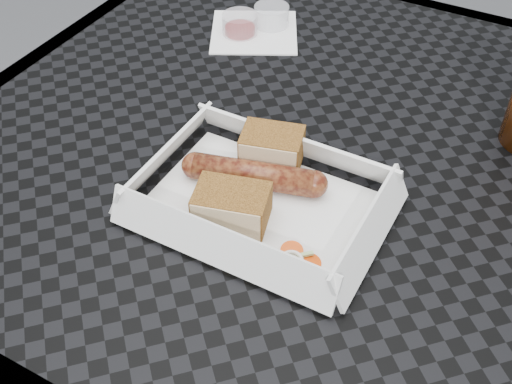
{
  "coord_description": "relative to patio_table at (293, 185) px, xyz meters",
  "views": [
    {
      "loc": [
        0.24,
        -0.53,
        1.21
      ],
      "look_at": [
        0.02,
        -0.13,
        0.78
      ],
      "focal_mm": 45.0,
      "sensor_mm": 36.0,
      "label": 1
    }
  ],
  "objects": [
    {
      "name": "condiment_cup_empty",
      "position": [
        -0.14,
        0.21,
        0.09
      ],
      "size": [
        0.05,
        0.05,
        0.03
      ],
      "primitive_type": "cylinder",
      "color": "silver",
      "rests_on": "patio_table"
    },
    {
      "name": "bread_near",
      "position": [
        -0.0,
        -0.06,
        0.1
      ],
      "size": [
        0.07,
        0.06,
        0.04
      ],
      "primitive_type": "cube",
      "rotation": [
        0.0,
        0.0,
        0.27
      ],
      "color": "brown",
      "rests_on": "food_tray"
    },
    {
      "name": "bread_far",
      "position": [
        0.0,
        -0.15,
        0.1
      ],
      "size": [
        0.08,
        0.07,
        0.04
      ],
      "primitive_type": "cube",
      "rotation": [
        0.0,
        0.0,
        0.27
      ],
      "color": "brown",
      "rests_on": "food_tray"
    },
    {
      "name": "patio_table",
      "position": [
        0.0,
        0.0,
        0.0
      ],
      "size": [
        0.8,
        0.8,
        0.74
      ],
      "color": "black",
      "rests_on": "ground"
    },
    {
      "name": "bratwurst",
      "position": [
        -0.0,
        -0.1,
        0.09
      ],
      "size": [
        0.15,
        0.06,
        0.03
      ],
      "rotation": [
        0.0,
        0.0,
        0.27
      ],
      "color": "brown",
      "rests_on": "food_tray"
    },
    {
      "name": "veg_garnish",
      "position": [
        0.09,
        -0.17,
        0.08
      ],
      "size": [
        0.03,
        0.03,
        0.0
      ],
      "color": "#DF4309",
      "rests_on": "food_tray"
    },
    {
      "name": "napkin",
      "position": [
        -0.16,
        0.18,
        0.08
      ],
      "size": [
        0.16,
        0.16,
        0.0
      ],
      "primitive_type": "cube",
      "rotation": [
        0.0,
        0.0,
        0.48
      ],
      "color": "white",
      "rests_on": "patio_table"
    },
    {
      "name": "condiment_cup_sauce",
      "position": [
        -0.17,
        0.17,
        0.09
      ],
      "size": [
        0.05,
        0.05,
        0.03
      ],
      "primitive_type": "cylinder",
      "color": "maroon",
      "rests_on": "patio_table"
    },
    {
      "name": "food_tray",
      "position": [
        0.02,
        -0.12,
        0.08
      ],
      "size": [
        0.22,
        0.15,
        0.0
      ],
      "primitive_type": "cube",
      "color": "white",
      "rests_on": "patio_table"
    }
  ]
}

